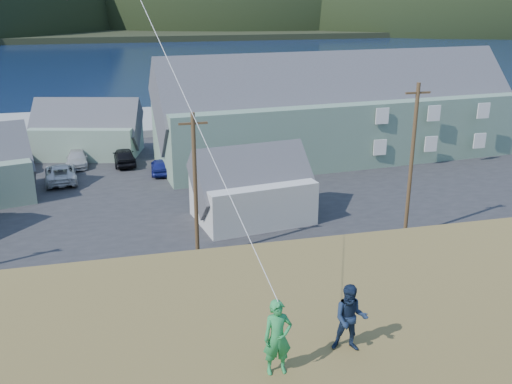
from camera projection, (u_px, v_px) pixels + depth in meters
ground at (189, 273)px, 32.05m from camera, size 900.00×900.00×0.00m
grass_strip at (194, 289)px, 30.20m from camera, size 110.00×8.00×0.10m
waterfront_lot at (162, 182)px, 47.63m from camera, size 72.00×36.00×0.12m
wharf at (93, 124)px, 67.23m from camera, size 26.00×14.00×0.90m
far_shore at (114, 21)px, 334.44m from camera, size 900.00×320.00×2.00m
far_hills at (185, 22)px, 295.81m from camera, size 760.00×265.00×143.00m
lodge at (339, 110)px, 53.45m from camera, size 34.87×12.41×12.03m
shed_white at (252, 187)px, 38.78m from camera, size 8.59×6.32×6.32m
shed_palegreen_far at (87, 130)px, 54.64m from camera, size 11.16×8.04×6.76m
utility_poles at (178, 185)px, 31.82m from camera, size 30.81×0.24×9.84m
parked_cars at (40, 167)px, 49.04m from camera, size 23.62×12.52×1.58m
kite_flyer_green at (278, 338)px, 11.86m from camera, size 0.62×0.41×1.69m
kite_flyer_navy at (350, 318)px, 12.65m from camera, size 0.93×0.83×1.60m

